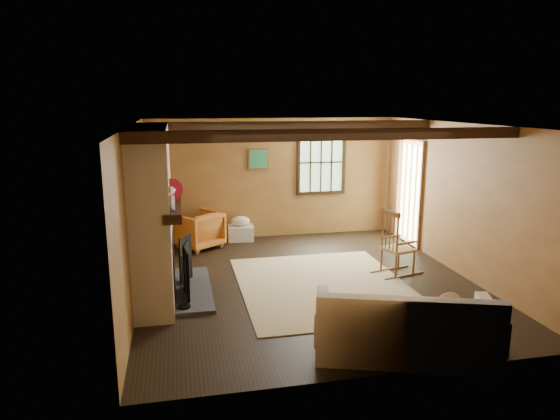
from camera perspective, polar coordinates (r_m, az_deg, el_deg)
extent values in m
plane|color=black|center=(7.78, 3.11, -8.21)|extent=(5.50, 5.50, 0.00)
cube|color=olive|center=(10.08, -0.81, 3.64)|extent=(5.00, 0.02, 2.40)
cube|color=olive|center=(4.93, 11.52, -6.03)|extent=(5.00, 0.02, 2.40)
cube|color=olive|center=(7.23, -16.31, -0.39)|extent=(0.02, 5.50, 2.40)
cube|color=olive|center=(8.43, 19.86, 1.16)|extent=(0.02, 5.50, 2.40)
cube|color=silver|center=(7.29, 3.33, 9.73)|extent=(5.00, 5.50, 0.02)
cube|color=black|center=(6.15, 6.26, 8.53)|extent=(5.00, 0.12, 0.14)
cube|color=black|center=(8.46, 1.19, 9.65)|extent=(5.00, 0.12, 0.14)
cube|color=black|center=(10.25, 4.73, 5.43)|extent=(1.02, 0.06, 1.32)
cube|color=#AAD3A1|center=(10.28, 4.69, 5.45)|extent=(0.90, 0.01, 1.20)
cube|color=black|center=(10.26, 4.72, 5.44)|extent=(0.90, 0.03, 0.02)
cube|color=brown|center=(9.92, 14.55, 1.92)|extent=(0.06, 1.00, 2.06)
cube|color=#AAD3A1|center=(9.93, 14.70, 1.92)|extent=(0.01, 0.80, 1.85)
cube|color=brown|center=(9.95, -2.49, 5.83)|extent=(0.42, 0.03, 0.42)
cube|color=#297D64|center=(9.93, -2.48, 5.82)|extent=(0.36, 0.01, 0.36)
cube|color=#A76140|center=(7.21, -14.33, -0.30)|extent=(0.50, 2.20, 2.40)
cube|color=black|center=(7.40, -13.48, -5.95)|extent=(0.38, 1.00, 0.85)
cube|color=#3B3B41|center=(7.54, -10.01, -8.87)|extent=(0.55, 1.80, 0.05)
cube|color=black|center=(7.17, -12.16, 0.97)|extent=(0.22, 2.30, 0.12)
cube|color=black|center=(7.03, -10.58, -7.26)|extent=(0.06, 0.35, 0.69)
cube|color=black|center=(7.37, -10.65, -6.33)|extent=(0.09, 0.34, 0.69)
cube|color=black|center=(7.71, -10.72, -5.49)|extent=(0.19, 0.31, 0.69)
cylinder|color=black|center=(6.86, -10.91, -10.79)|extent=(0.17, 0.17, 0.02)
cylinder|color=black|center=(6.70, -11.31, -8.20)|extent=(0.02, 0.02, 0.71)
cylinder|color=black|center=(6.73, -11.03, -8.09)|extent=(0.02, 0.02, 0.71)
cylinder|color=black|center=(6.77, -10.76, -7.98)|extent=(0.02, 0.02, 0.71)
cylinder|color=white|center=(6.24, -12.34, 0.77)|extent=(0.09, 0.09, 0.20)
sphere|color=white|center=(6.21, -12.40, 2.18)|extent=(0.11, 0.11, 0.11)
cylinder|color=red|center=(6.83, -12.33, 2.26)|extent=(0.31, 0.12, 0.32)
cube|color=black|center=(7.17, -12.29, 1.94)|extent=(0.26, 0.21, 0.12)
cylinder|color=black|center=(7.62, -12.27, 2.46)|extent=(0.08, 0.08, 0.10)
cylinder|color=black|center=(7.67, -12.26, 2.44)|extent=(0.07, 0.07, 0.07)
cube|color=tan|center=(7.65, 4.96, -8.58)|extent=(2.50, 3.00, 0.01)
cube|color=tan|center=(8.24, 13.34, -4.37)|extent=(0.52, 0.53, 0.05)
cube|color=brown|center=(7.97, 12.56, -0.38)|extent=(0.15, 0.41, 0.07)
cylinder|color=brown|center=(8.28, 15.04, -5.81)|extent=(0.03, 0.03, 0.40)
cylinder|color=brown|center=(8.54, 13.42, -5.17)|extent=(0.03, 0.03, 0.40)
cylinder|color=brown|center=(8.05, 13.11, -6.23)|extent=(0.03, 0.03, 0.40)
cylinder|color=brown|center=(8.32, 11.50, -5.55)|extent=(0.03, 0.03, 0.40)
cylinder|color=brown|center=(7.91, 13.29, -2.69)|extent=(0.03, 0.03, 0.68)
cylinder|color=brown|center=(8.17, 11.66, -2.11)|extent=(0.03, 0.03, 0.68)
cylinder|color=brown|center=(7.98, 12.87, -2.66)|extent=(0.02, 0.02, 0.56)
cylinder|color=brown|center=(8.04, 12.45, -2.52)|extent=(0.02, 0.02, 0.56)
cylinder|color=brown|center=(8.11, 12.05, -2.37)|extent=(0.02, 0.02, 0.56)
cube|color=brown|center=(8.05, 14.30, -3.67)|extent=(0.38, 0.14, 0.03)
cube|color=brown|center=(8.34, 12.51, -3.02)|extent=(0.38, 0.14, 0.03)
cube|color=brown|center=(8.23, 14.02, -7.31)|extent=(0.75, 0.24, 0.03)
cube|color=brown|center=(8.49, 12.41, -6.61)|extent=(0.75, 0.24, 0.03)
cube|color=silver|center=(5.83, 13.94, -13.70)|extent=(2.08, 1.41, 0.42)
cube|color=silver|center=(5.37, 14.62, -12.36)|extent=(1.86, 0.73, 0.52)
cube|color=silver|center=(5.69, 4.77, -11.88)|extent=(0.39, 0.86, 0.38)
cube|color=silver|center=(5.94, 22.92, -11.80)|extent=(0.39, 0.86, 0.38)
ellipsoid|color=silver|center=(5.87, 18.68, -10.44)|extent=(0.36, 0.22, 0.34)
cylinder|color=brown|center=(9.92, -13.02, -3.61)|extent=(0.36, 0.11, 0.11)
cylinder|color=brown|center=(9.91, -12.33, -3.59)|extent=(0.36, 0.11, 0.11)
cylinder|color=brown|center=(9.91, -11.65, -3.56)|extent=(0.36, 0.11, 0.11)
cylinder|color=brown|center=(9.89, -13.05, -3.01)|extent=(0.36, 0.11, 0.11)
cylinder|color=brown|center=(9.89, -12.36, -2.98)|extent=(0.36, 0.11, 0.11)
cylinder|color=brown|center=(9.88, -11.68, -2.95)|extent=(0.36, 0.11, 0.11)
cube|color=silver|center=(10.00, -4.52, -2.63)|extent=(0.53, 0.41, 0.30)
ellipsoid|color=silver|center=(9.94, -4.54, -1.26)|extent=(0.43, 0.38, 0.19)
imported|color=#BF6026|center=(9.55, -9.30, -2.26)|extent=(1.05, 1.05, 0.69)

